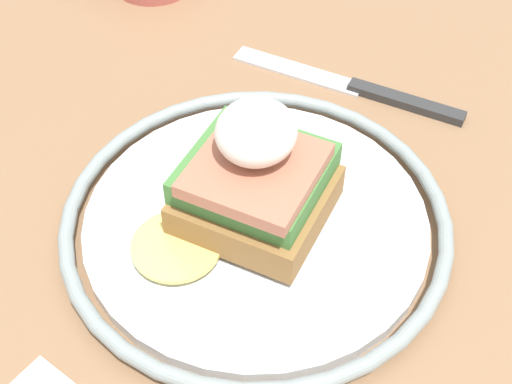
# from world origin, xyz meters

# --- Properties ---
(dining_table) EXTENTS (0.84, 0.83, 0.76)m
(dining_table) POSITION_xyz_m (0.00, 0.00, 0.63)
(dining_table) COLOR #846042
(dining_table) RESTS_ON ground_plane
(plate) EXTENTS (0.25, 0.25, 0.02)m
(plate) POSITION_xyz_m (0.02, 0.01, 0.77)
(plate) COLOR silver
(plate) RESTS_ON dining_table
(sandwich) EXTENTS (0.12, 0.10, 0.08)m
(sandwich) POSITION_xyz_m (0.02, 0.01, 0.81)
(sandwich) COLOR olive
(sandwich) RESTS_ON plate
(knife) EXTENTS (0.02, 0.19, 0.01)m
(knife) POSITION_xyz_m (0.19, -0.01, 0.76)
(knife) COLOR #2D2D2D
(knife) RESTS_ON dining_table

